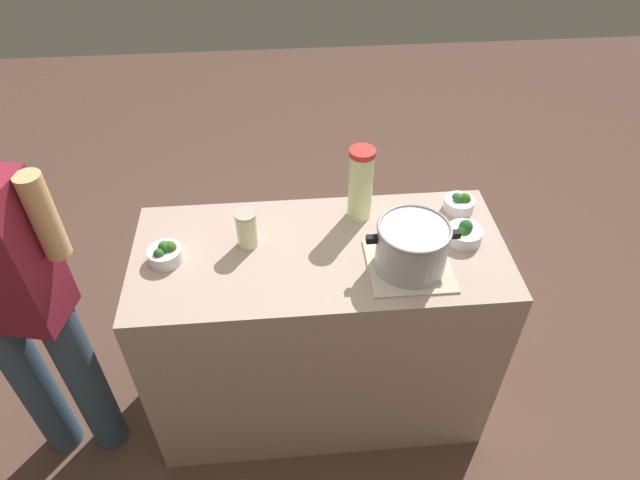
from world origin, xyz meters
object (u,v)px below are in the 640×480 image
Objects in this scene: cooking_pot at (412,246)px; lemonade_pitcher at (361,184)px; mason_jar at (247,229)px; broccoli_bowl_center at (459,203)px; broccoli_bowl_back at (464,233)px; person_cook at (17,305)px; broccoli_bowl_front at (165,253)px.

lemonade_pitcher reaches higher than cooking_pot.
mason_jar is 1.25× the size of broccoli_bowl_center.
lemonade_pitcher is 0.42m from broccoli_bowl_back.
cooking_pot is 1.07× the size of lemonade_pitcher.
broccoli_bowl_center is 1.65m from person_cook.
cooking_pot is 0.20× the size of person_cook.
broccoli_bowl_back is (-0.37, 0.18, -0.12)m from lemonade_pitcher.
broccoli_bowl_back is at bearing -174.89° from person_cook.
broccoli_bowl_front is at bearing -165.73° from person_cook.
person_cook reaches higher than broccoli_bowl_center.
broccoli_bowl_back is 0.08× the size of person_cook.
broccoli_bowl_front is (0.72, 0.19, -0.12)m from lemonade_pitcher.
broccoli_bowl_front is at bearing 15.09° from lemonade_pitcher.
cooking_pot is at bearing 173.03° from broccoli_bowl_front.
person_cook is at bearing 5.11° from broccoli_bowl_back.
cooking_pot is at bearing -179.08° from person_cook.
cooking_pot is 0.41m from broccoli_bowl_center.
person_cook is (0.79, 0.19, -0.12)m from mason_jar.
cooking_pot is 0.87m from broccoli_bowl_front.
broccoli_bowl_back is at bearing 153.93° from lemonade_pitcher.
broccoli_bowl_back is (-1.09, -0.01, -0.00)m from broccoli_bowl_front.
broccoli_bowl_front is 0.08× the size of person_cook.
mason_jar is (0.57, -0.16, -0.02)m from cooking_pot.
broccoli_bowl_back is (0.03, 0.18, 0.00)m from broccoli_bowl_center.
person_cook is at bearing 13.34° from mason_jar.
broccoli_bowl_back is at bearing -179.22° from broccoli_bowl_front.
lemonade_pitcher is at bearing -162.70° from mason_jar.
person_cook is (1.62, 0.32, -0.08)m from broccoli_bowl_center.
mason_jar is 0.09× the size of person_cook.
person_cook is (1.58, 0.14, -0.08)m from broccoli_bowl_back.
broccoli_bowl_back is (-0.80, 0.05, -0.04)m from mason_jar.
broccoli_bowl_front is at bearing -6.97° from cooking_pot.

